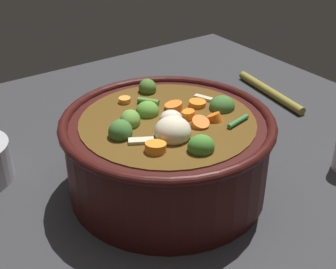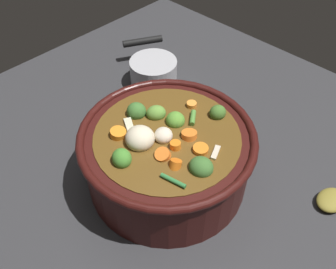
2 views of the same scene
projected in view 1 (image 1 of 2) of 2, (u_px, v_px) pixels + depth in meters
ground_plane at (167, 188)px, 0.74m from camera, size 1.10×1.10×0.00m
cooking_pot at (168, 152)px, 0.70m from camera, size 0.31×0.31×0.15m
wooden_spoon at (248, 97)px, 1.00m from camera, size 0.17×0.21×0.02m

